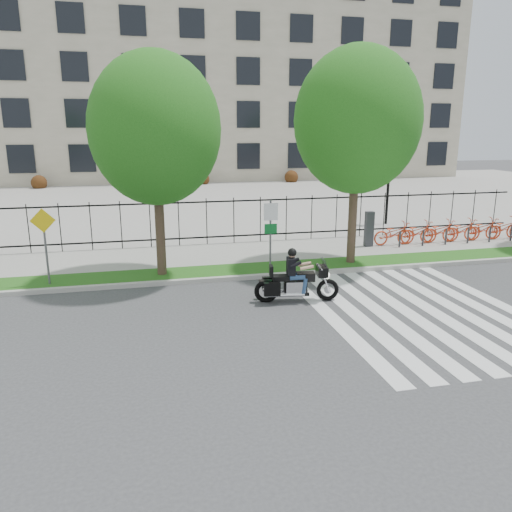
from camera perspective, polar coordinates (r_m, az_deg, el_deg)
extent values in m
plane|color=#38383B|center=(13.35, -0.20, -7.92)|extent=(120.00, 120.00, 0.00)
cube|color=#A5A39B|center=(17.11, -3.29, -2.59)|extent=(60.00, 0.20, 0.15)
cube|color=#1F4C13|center=(17.92, -3.76, -1.82)|extent=(60.00, 1.50, 0.15)
cube|color=gray|center=(20.30, -4.93, 0.11)|extent=(60.00, 3.50, 0.15)
cube|color=gray|center=(37.47, -8.87, 6.53)|extent=(80.00, 34.00, 0.10)
cube|color=#A29A83|center=(57.31, -10.96, 19.09)|extent=(60.00, 20.00, 20.00)
cylinder|color=black|center=(27.39, 14.85, 7.49)|extent=(0.14, 0.14, 4.00)
cylinder|color=black|center=(27.24, 15.10, 11.46)|extent=(0.06, 0.70, 0.70)
sphere|color=white|center=(27.07, 14.45, 11.69)|extent=(0.36, 0.36, 0.36)
sphere|color=white|center=(27.40, 15.78, 11.64)|extent=(0.36, 0.36, 0.36)
cylinder|color=#38271F|center=(17.28, -10.94, 3.74)|extent=(0.32, 0.32, 3.60)
ellipsoid|color=#155112|center=(16.99, -11.44, 14.03)|extent=(4.30, 4.30, 4.94)
cylinder|color=#38271F|center=(18.87, 11.00, 4.98)|extent=(0.32, 0.32, 3.83)
ellipsoid|color=#155112|center=(18.63, 11.49, 14.93)|extent=(4.50, 4.50, 5.18)
cube|color=#2D2D33|center=(21.84, 12.80, 3.03)|extent=(0.35, 0.25, 1.50)
imported|color=red|center=(22.43, 15.52, 2.50)|extent=(1.90, 0.66, 1.00)
cylinder|color=#2D2D33|center=(22.03, 16.11, 1.86)|extent=(0.08, 0.08, 0.70)
imported|color=red|center=(22.97, 17.94, 2.60)|extent=(1.90, 0.66, 1.00)
cylinder|color=#2D2D33|center=(22.59, 18.55, 1.97)|extent=(0.08, 0.08, 0.70)
imported|color=red|center=(23.56, 20.24, 2.69)|extent=(1.90, 0.66, 1.00)
cylinder|color=#2D2D33|center=(23.18, 20.88, 2.08)|extent=(0.08, 0.08, 0.70)
imported|color=red|center=(24.17, 22.43, 2.77)|extent=(1.90, 0.66, 1.00)
cylinder|color=#2D2D33|center=(23.81, 23.08, 2.17)|extent=(0.08, 0.08, 0.70)
imported|color=red|center=(24.83, 24.50, 2.84)|extent=(1.90, 0.66, 1.00)
cylinder|color=#2D2D33|center=(24.47, 25.17, 2.26)|extent=(0.08, 0.08, 0.70)
imported|color=red|center=(25.51, 26.47, 2.90)|extent=(1.90, 0.66, 1.00)
cylinder|color=#2D2D33|center=(25.16, 27.14, 2.34)|extent=(0.08, 0.08, 0.70)
cylinder|color=#59595B|center=(17.60, 1.65, 2.36)|extent=(0.07, 0.07, 2.50)
cube|color=white|center=(17.40, 1.71, 5.07)|extent=(0.50, 0.03, 0.60)
cube|color=#0C6626|center=(17.51, 1.69, 3.13)|extent=(0.45, 0.03, 0.35)
cylinder|color=#59595B|center=(17.31, -22.88, 0.84)|extent=(0.07, 0.07, 2.40)
cube|color=yellow|center=(17.10, -23.20, 3.74)|extent=(0.78, 0.03, 0.78)
torus|color=black|center=(15.25, 8.19, -3.84)|extent=(0.69, 0.23, 0.68)
torus|color=black|center=(14.97, 1.17, -4.05)|extent=(0.73, 0.26, 0.72)
cube|color=black|center=(15.03, 7.54, -1.69)|extent=(0.38, 0.58, 0.29)
cube|color=#26262B|center=(14.99, 7.82, -0.86)|extent=(0.22, 0.51, 0.30)
cube|color=silver|center=(15.04, 4.53, -3.57)|extent=(0.63, 0.42, 0.39)
cube|color=black|center=(14.99, 5.67, -2.35)|extent=(0.59, 0.41, 0.26)
cube|color=black|center=(14.90, 3.25, -2.49)|extent=(0.73, 0.46, 0.14)
cube|color=black|center=(14.79, 1.75, -1.72)|extent=(0.15, 0.35, 0.33)
cube|color=black|center=(14.65, 1.85, -3.81)|extent=(0.51, 0.23, 0.39)
cube|color=black|center=(15.21, 1.62, -3.12)|extent=(0.51, 0.23, 0.39)
cube|color=black|center=(14.83, 4.02, -1.16)|extent=(0.29, 0.43, 0.51)
sphere|color=tan|center=(14.74, 4.16, 0.24)|extent=(0.23, 0.23, 0.23)
sphere|color=black|center=(14.73, 4.16, 0.39)|extent=(0.27, 0.27, 0.27)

